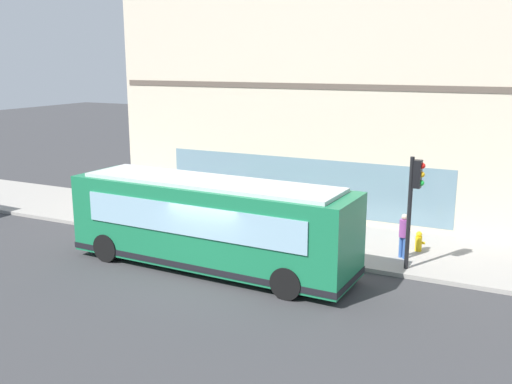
# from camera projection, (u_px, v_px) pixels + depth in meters

# --- Properties ---
(ground) EXTENTS (120.00, 120.00, 0.00)m
(ground) POSITION_uv_depth(u_px,v_px,m) (214.00, 277.00, 18.99)
(ground) COLOR #38383A
(sidewalk_curb) EXTENTS (4.99, 40.00, 0.15)m
(sidewalk_curb) POSITION_uv_depth(u_px,v_px,m) (277.00, 234.00, 23.43)
(sidewalk_curb) COLOR #9E9991
(sidewalk_curb) RESTS_ON ground
(building_corner) EXTENTS (9.45, 18.50, 10.68)m
(building_corner) POSITION_uv_depth(u_px,v_px,m) (338.00, 93.00, 28.55)
(building_corner) COLOR beige
(building_corner) RESTS_ON ground
(city_bus_nearside) EXTENTS (2.89, 10.12, 3.07)m
(city_bus_nearside) POSITION_uv_depth(u_px,v_px,m) (210.00, 224.00, 19.45)
(city_bus_nearside) COLOR #197247
(city_bus_nearside) RESTS_ON ground
(traffic_light_near_corner) EXTENTS (0.32, 0.49, 3.78)m
(traffic_light_near_corner) POSITION_uv_depth(u_px,v_px,m) (414.00, 192.00, 18.67)
(traffic_light_near_corner) COLOR black
(traffic_light_near_corner) RESTS_ON sidewalk_curb
(fire_hydrant) EXTENTS (0.35, 0.35, 0.74)m
(fire_hydrant) POSITION_uv_depth(u_px,v_px,m) (419.00, 241.00, 21.00)
(fire_hydrant) COLOR yellow
(fire_hydrant) RESTS_ON sidewalk_curb
(pedestrian_by_light_pole) EXTENTS (0.32, 0.32, 1.60)m
(pedestrian_by_light_pole) POSITION_uv_depth(u_px,v_px,m) (404.00, 233.00, 20.13)
(pedestrian_by_light_pole) COLOR #3359A5
(pedestrian_by_light_pole) RESTS_ON sidewalk_curb
(pedestrian_walking_along_curb) EXTENTS (0.32, 0.32, 1.54)m
(pedestrian_walking_along_curb) POSITION_uv_depth(u_px,v_px,m) (175.00, 199.00, 25.13)
(pedestrian_walking_along_curb) COLOR silver
(pedestrian_walking_along_curb) RESTS_ON sidewalk_curb
(newspaper_vending_box) EXTENTS (0.44, 0.42, 0.90)m
(newspaper_vending_box) POSITION_uv_depth(u_px,v_px,m) (184.00, 200.00, 26.73)
(newspaper_vending_box) COLOR #263F99
(newspaper_vending_box) RESTS_ON sidewalk_curb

